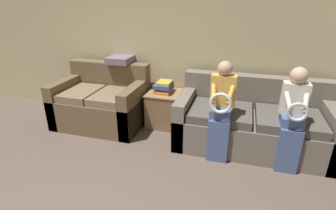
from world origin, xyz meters
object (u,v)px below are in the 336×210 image
object	(u,v)px
child_right_seated	(293,115)
child_left_seated	(221,107)
couch_main	(252,123)
throw_pillow	(120,60)
book_stack	(164,87)
couch_side	(102,103)
side_shelf	(164,108)

from	to	relation	value
child_right_seated	child_left_seated	bearing A→B (deg)	-179.83
couch_main	throw_pillow	distance (m)	2.19
book_stack	throw_pillow	xyz separation A→B (m)	(-0.75, 0.10, 0.35)
couch_side	child_right_seated	xyz separation A→B (m)	(2.66, -0.42, 0.33)
couch_main	couch_side	world-z (taller)	couch_side
couch_main	throw_pillow	xyz separation A→B (m)	(-2.06, 0.35, 0.65)
couch_main	side_shelf	bearing A→B (deg)	169.12
throw_pillow	side_shelf	bearing A→B (deg)	-7.59
couch_side	throw_pillow	xyz separation A→B (m)	(0.20, 0.32, 0.64)
book_stack	couch_main	bearing A→B (deg)	-10.86
child_left_seated	child_right_seated	size ratio (longest dim) A/B	1.01
throw_pillow	child_right_seated	bearing A→B (deg)	-16.84
couch_side	child_left_seated	world-z (taller)	child_left_seated
child_left_seated	throw_pillow	distance (m)	1.85
couch_main	child_right_seated	xyz separation A→B (m)	(0.40, -0.39, 0.35)
child_right_seated	side_shelf	size ratio (longest dim) A/B	2.20
book_stack	couch_side	bearing A→B (deg)	-166.91
couch_main	child_right_seated	world-z (taller)	child_right_seated
couch_main	child_right_seated	bearing A→B (deg)	-44.72
child_left_seated	couch_side	bearing A→B (deg)	167.17
couch_side	child_left_seated	bearing A→B (deg)	-12.83
couch_side	side_shelf	bearing A→B (deg)	12.99
couch_side	book_stack	bearing A→B (deg)	13.09
side_shelf	book_stack	distance (m)	0.35
couch_main	throw_pillow	world-z (taller)	throw_pillow
couch_side	throw_pillow	world-z (taller)	throw_pillow
couch_side	side_shelf	xyz separation A→B (m)	(0.96, 0.22, -0.06)
couch_main	child_right_seated	size ratio (longest dim) A/B	1.66
side_shelf	throw_pillow	xyz separation A→B (m)	(-0.75, 0.10, 0.69)
throw_pillow	couch_main	bearing A→B (deg)	-9.69
child_left_seated	book_stack	distance (m)	1.13
child_right_seated	couch_main	bearing A→B (deg)	135.28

